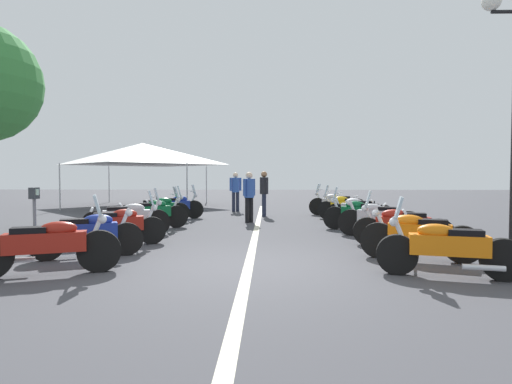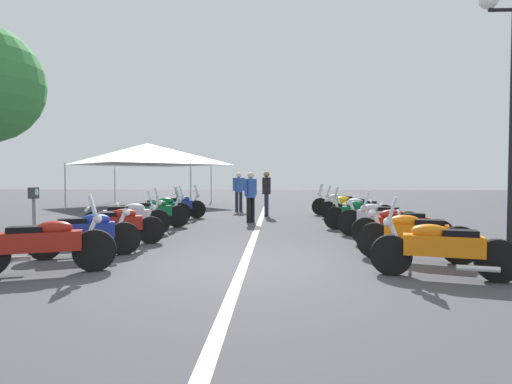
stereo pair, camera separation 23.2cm
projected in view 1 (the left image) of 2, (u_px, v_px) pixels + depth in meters
ground_plane at (248, 267)px, 6.88m from camera, size 80.00×80.00×0.00m
lane_centre_stripe at (256, 232)px, 11.06m from camera, size 19.73×0.16×0.01m
motorcycle_left_row_0 at (48, 245)px, 6.24m from camera, size 1.00×2.06×1.22m
motorcycle_left_row_1 at (89, 233)px, 7.62m from camera, size 0.99×1.87×0.99m
motorcycle_left_row_2 at (118, 225)px, 8.97m from camera, size 0.94×2.03×1.19m
motorcycle_left_row_3 at (128, 218)px, 10.36m from camera, size 0.95×2.07×1.22m
motorcycle_left_row_4 at (152, 212)px, 11.84m from camera, size 1.02×2.02×1.22m
motorcycle_left_row_5 at (159, 208)px, 13.34m from camera, size 0.75×1.99×1.21m
motorcycle_left_row_6 at (176, 206)px, 14.56m from camera, size 0.87×1.95×1.21m
motorcycle_right_row_0 at (446, 247)px, 6.13m from camera, size 0.85×2.03×1.20m
motorcycle_right_row_1 at (418, 235)px, 7.37m from camera, size 0.93×1.99×1.01m
motorcycle_right_row_2 at (401, 225)px, 8.87m from camera, size 0.79×2.07×1.20m
motorcycle_right_row_3 at (379, 218)px, 10.25m from camera, size 0.98×1.95×1.01m
motorcycle_right_row_4 at (360, 213)px, 11.56m from camera, size 0.83×2.11×1.21m
motorcycle_right_row_5 at (359, 210)px, 13.03m from camera, size 0.99×2.00×1.00m
motorcycle_right_row_6 at (345, 206)px, 14.52m from camera, size 0.83×1.96×1.20m
motorcycle_right_row_7 at (337, 203)px, 15.77m from camera, size 0.94×2.12×1.23m
parking_meter at (34, 208)px, 8.00m from camera, size 0.19×0.14×1.29m
traffic_cone_0 at (93, 224)px, 10.48m from camera, size 0.36×0.36×0.61m
traffic_cone_1 at (108, 217)px, 12.22m from camera, size 0.36×0.36×0.61m
bystander_0 at (236, 189)px, 17.64m from camera, size 0.32×0.50×1.67m
bystander_1 at (264, 190)px, 15.55m from camera, size 0.53×0.32×1.70m
bystander_2 at (249, 193)px, 13.43m from camera, size 0.42×0.38×1.65m
event_tent at (142, 154)px, 21.03m from camera, size 6.32×6.32×3.20m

